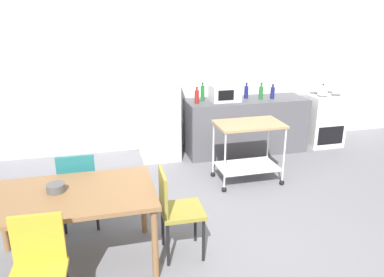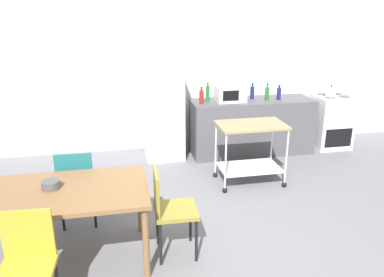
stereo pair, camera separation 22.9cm
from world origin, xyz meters
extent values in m
plane|color=slate|center=(0.00, 0.00, 0.00)|extent=(12.00, 12.00, 0.00)
cube|color=white|center=(0.00, 3.20, 1.45)|extent=(8.40, 0.12, 2.90)
cube|color=#4C4C51|center=(0.90, 2.60, 0.45)|extent=(2.00, 0.64, 0.90)
cube|color=brown|center=(-1.78, 0.16, 0.73)|extent=(1.50, 0.90, 0.04)
cylinder|color=brown|center=(-1.09, -0.23, 0.35)|extent=(0.06, 0.06, 0.71)
cylinder|color=brown|center=(-2.47, 0.55, 0.35)|extent=(0.06, 0.06, 0.71)
cylinder|color=brown|center=(-1.09, 0.55, 0.35)|extent=(0.06, 0.06, 0.71)
cube|color=olive|center=(-0.77, 0.09, 0.47)|extent=(0.41, 0.41, 0.04)
cube|color=olive|center=(-0.95, 0.09, 0.69)|extent=(0.04, 0.38, 0.40)
cylinder|color=black|center=(-0.60, -0.09, 0.23)|extent=(0.03, 0.03, 0.45)
cylinder|color=black|center=(-0.59, 0.25, 0.23)|extent=(0.03, 0.03, 0.45)
cylinder|color=black|center=(-0.94, -0.08, 0.23)|extent=(0.03, 0.03, 0.45)
cylinder|color=black|center=(-0.93, 0.26, 0.23)|extent=(0.03, 0.03, 0.45)
cube|color=gold|center=(-1.99, -0.42, 0.69)|extent=(0.38, 0.05, 0.40)
cube|color=#1E666B|center=(-1.74, 0.89, 0.47)|extent=(0.41, 0.41, 0.04)
cube|color=#1E666B|center=(-1.75, 0.71, 0.69)|extent=(0.38, 0.04, 0.40)
cylinder|color=black|center=(-1.57, 1.06, 0.23)|extent=(0.03, 0.03, 0.45)
cylinder|color=black|center=(-1.91, 1.06, 0.23)|extent=(0.03, 0.03, 0.45)
cylinder|color=black|center=(-1.58, 0.72, 0.23)|extent=(0.03, 0.03, 0.45)
cylinder|color=black|center=(-1.92, 0.72, 0.23)|extent=(0.03, 0.03, 0.45)
cube|color=white|center=(2.35, 2.62, 0.45)|extent=(0.60, 0.60, 0.90)
cube|color=black|center=(2.35, 2.32, 0.25)|extent=(0.48, 0.01, 0.32)
cylinder|color=#47474C|center=(2.22, 2.50, 0.91)|extent=(0.16, 0.16, 0.02)
cylinder|color=#47474C|center=(2.48, 2.50, 0.91)|extent=(0.16, 0.16, 0.02)
cylinder|color=#47474C|center=(2.22, 2.74, 0.91)|extent=(0.16, 0.16, 0.02)
cylinder|color=#47474C|center=(2.48, 2.74, 0.91)|extent=(0.16, 0.16, 0.02)
cube|color=white|center=(-0.55, 2.70, 0.78)|extent=(0.60, 0.60, 1.55)
cylinder|color=silver|center=(-0.37, 2.39, 0.85)|extent=(0.02, 0.02, 0.50)
cube|color=#A37A51|center=(0.48, 1.49, 0.83)|extent=(0.90, 0.56, 0.03)
cube|color=silver|center=(0.48, 1.49, 0.22)|extent=(0.83, 0.52, 0.02)
cylinder|color=silver|center=(0.06, 1.24, 0.45)|extent=(0.02, 0.02, 0.76)
sphere|color=black|center=(0.06, 1.24, 0.04)|extent=(0.07, 0.07, 0.07)
cylinder|color=silver|center=(0.90, 1.24, 0.45)|extent=(0.02, 0.02, 0.76)
sphere|color=black|center=(0.90, 1.24, 0.04)|extent=(0.07, 0.07, 0.07)
cylinder|color=silver|center=(0.06, 1.74, 0.45)|extent=(0.02, 0.02, 0.76)
sphere|color=black|center=(0.06, 1.74, 0.04)|extent=(0.07, 0.07, 0.07)
cylinder|color=silver|center=(0.90, 1.74, 0.45)|extent=(0.02, 0.02, 0.76)
sphere|color=black|center=(0.90, 1.74, 0.04)|extent=(0.07, 0.07, 0.07)
cylinder|color=maroon|center=(0.03, 2.53, 1.00)|extent=(0.07, 0.07, 0.21)
cylinder|color=maroon|center=(0.03, 2.53, 1.13)|extent=(0.03, 0.03, 0.04)
cylinder|color=black|center=(0.03, 2.53, 1.15)|extent=(0.03, 0.03, 0.01)
cylinder|color=#1E6628|center=(0.16, 2.66, 1.02)|extent=(0.06, 0.06, 0.24)
cylinder|color=#1E6628|center=(0.16, 2.66, 1.16)|extent=(0.03, 0.03, 0.04)
cylinder|color=black|center=(0.16, 2.66, 1.19)|extent=(0.03, 0.03, 0.01)
cube|color=silver|center=(0.51, 2.59, 1.03)|extent=(0.46, 0.34, 0.26)
cube|color=black|center=(0.47, 2.42, 1.03)|extent=(0.25, 0.01, 0.16)
cylinder|color=navy|center=(0.91, 2.68, 1.00)|extent=(0.07, 0.07, 0.20)
cylinder|color=navy|center=(0.91, 2.68, 1.12)|extent=(0.03, 0.03, 0.05)
cylinder|color=black|center=(0.91, 2.68, 1.15)|extent=(0.03, 0.03, 0.01)
cylinder|color=#1E6628|center=(1.12, 2.56, 1.00)|extent=(0.07, 0.07, 0.20)
cylinder|color=#1E6628|center=(1.12, 2.56, 1.13)|extent=(0.03, 0.03, 0.05)
cylinder|color=black|center=(1.12, 2.56, 1.16)|extent=(0.03, 0.03, 0.01)
cylinder|color=navy|center=(1.32, 2.55, 1.00)|extent=(0.07, 0.07, 0.19)
cylinder|color=navy|center=(1.32, 2.55, 1.11)|extent=(0.03, 0.03, 0.04)
cylinder|color=black|center=(1.32, 2.55, 1.13)|extent=(0.03, 0.03, 0.01)
cylinder|color=#4C4C4C|center=(-1.90, 0.22, 0.79)|extent=(0.16, 0.16, 0.08)
cylinder|color=silver|center=(2.23, 2.52, 1.00)|extent=(0.17, 0.17, 0.16)
sphere|color=black|center=(2.23, 2.52, 1.09)|extent=(0.03, 0.03, 0.03)
cylinder|color=silver|center=(2.34, 2.52, 1.02)|extent=(0.08, 0.02, 0.07)
camera|label=1|loc=(-1.47, -3.05, 2.31)|focal=35.48mm
camera|label=2|loc=(-1.25, -3.10, 2.31)|focal=35.48mm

